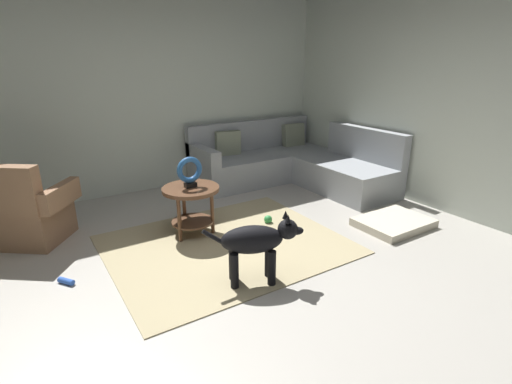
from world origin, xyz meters
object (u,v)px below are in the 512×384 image
(torus_sculpture, at_px, (190,171))
(dog_toy_ball, at_px, (268,219))
(armchair, at_px, (28,213))
(dog_bed_mat, at_px, (394,223))
(dog_toy_rope, at_px, (66,281))
(side_table, at_px, (191,198))
(dog, at_px, (257,242))
(sectional_couch, at_px, (291,164))

(torus_sculpture, distance_m, dog_toy_ball, 1.10)
(armchair, bearing_deg, dog_bed_mat, 10.21)
(dog_toy_ball, bearing_deg, torus_sculpture, 166.79)
(armchair, relative_size, dog_toy_rope, 6.64)
(dog_bed_mat, bearing_deg, dog_toy_ball, 143.87)
(dog_bed_mat, height_order, dog_toy_rope, dog_bed_mat)
(dog_toy_ball, relative_size, dog_toy_rope, 0.63)
(side_table, height_order, dog_toy_rope, side_table)
(armchair, relative_size, side_table, 1.67)
(dog, height_order, dog_toy_rope, dog)
(side_table, distance_m, dog_bed_mat, 2.29)
(dog_toy_ball, bearing_deg, dog_toy_rope, -176.66)
(dog, relative_size, dog_toy_ball, 8.37)
(armchair, distance_m, side_table, 1.65)
(torus_sculpture, bearing_deg, dog_bed_mat, -27.46)
(side_table, bearing_deg, sectional_couch, 24.01)
(sectional_couch, distance_m, dog, 2.84)
(sectional_couch, height_order, dog_toy_rope, sectional_couch)
(sectional_couch, height_order, dog_toy_ball, sectional_couch)
(armchair, xyz_separation_m, dog_toy_ball, (2.34, -0.92, -0.28))
(sectional_couch, xyz_separation_m, armchair, (-3.50, -0.18, 0.03))
(dog, bearing_deg, armchair, -116.80)
(sectional_couch, relative_size, dog_toy_rope, 14.94)
(dog, xyz_separation_m, dog_toy_ball, (0.78, 0.98, -0.33))
(torus_sculpture, distance_m, dog_toy_rope, 1.52)
(armchair, bearing_deg, dog, -13.58)
(torus_sculpture, distance_m, dog_bed_mat, 2.36)
(sectional_couch, relative_size, dog_toy_ball, 23.65)
(sectional_couch, distance_m, armchair, 3.50)
(sectional_couch, height_order, armchair, same)
(sectional_couch, relative_size, dog, 2.82)
(torus_sculpture, height_order, dog_toy_ball, torus_sculpture)
(dog, bearing_deg, sectional_couch, 160.65)
(dog_toy_ball, bearing_deg, armchair, 158.55)
(side_table, xyz_separation_m, dog_bed_mat, (2.01, -1.04, -0.37))
(side_table, relative_size, dog_toy_rope, 3.98)
(dog_bed_mat, bearing_deg, dog_toy_rope, 167.81)
(dog, height_order, dog_toy_ball, dog)
(dog_toy_rope, bearing_deg, side_table, 13.96)
(torus_sculpture, xyz_separation_m, dog_bed_mat, (2.01, -1.04, -0.67))
(sectional_couch, height_order, dog, sectional_couch)
(torus_sculpture, bearing_deg, armchair, 154.18)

